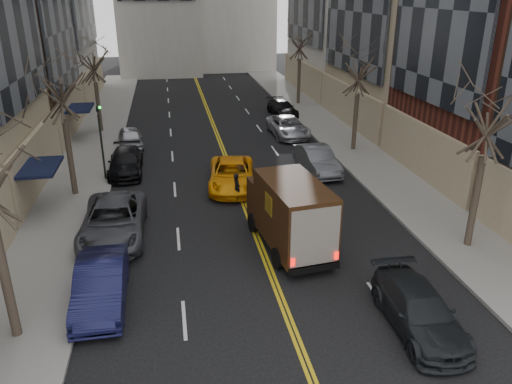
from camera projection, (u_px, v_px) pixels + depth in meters
sidewalk_left at (89, 155)px, 33.28m from camera, size 4.00×66.00×0.15m
sidewalk_right at (346, 142)px, 36.20m from camera, size 4.00×66.00×0.15m
tree_lf_mid at (57, 72)px, 24.46m from camera, size 3.20×3.20×8.91m
tree_lf_far at (92, 53)px, 36.52m from camera, size 3.20×3.20×8.12m
tree_rt_near at (493, 99)px, 19.17m from camera, size 3.20×3.20×8.71m
tree_rt_mid at (360, 59)px, 32.03m from camera, size 3.20×3.20×8.32m
tree_rt_far at (300, 31)px, 45.48m from camera, size 3.20×3.20×9.11m
traffic_signal at (101, 134)px, 27.94m from camera, size 0.29×0.26×4.70m
ups_truck at (289, 213)px, 21.09m from camera, size 2.88×5.95×3.14m
observer_sedan at (419, 310)px, 16.24m from camera, size 2.08×4.82×1.38m
taxi at (232, 175)px, 27.88m from camera, size 3.16×5.66×1.50m
pedestrian at (237, 189)px, 25.76m from camera, size 0.44×0.63×1.62m
parked_lf_b at (101, 284)px, 17.50m from camera, size 1.72×4.77×1.57m
parked_lf_c at (113, 221)px, 22.17m from camera, size 2.81×5.93×1.64m
parked_lf_d at (126, 162)px, 30.00m from camera, size 1.99×4.82×1.39m
parked_lf_e at (130, 138)px, 34.83m from camera, size 2.02×4.15×1.36m
parked_rt_a at (317, 160)px, 30.17m from camera, size 1.93×4.81×1.55m
parked_rt_b at (288, 126)px, 37.62m from camera, size 2.65×5.33×1.45m
parked_rt_c at (282, 108)px, 43.69m from camera, size 2.32×4.65×1.30m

